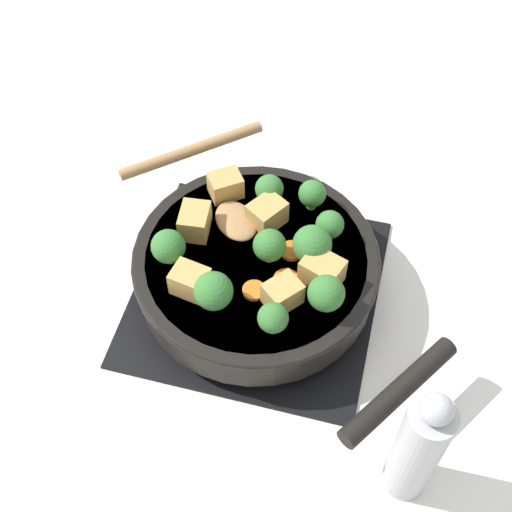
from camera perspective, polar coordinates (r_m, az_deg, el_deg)
ground_plane at (r=0.93m, az=0.00°, el=-2.90°), size 2.40×2.40×0.00m
front_burner_grate at (r=0.92m, az=0.00°, el=-2.49°), size 0.31×0.31×0.03m
skillet_pan at (r=0.88m, az=0.11°, el=-0.99°), size 0.36×0.40×0.05m
wooden_spoon at (r=0.94m, az=-3.58°, el=5.96°), size 0.22×0.21×0.02m
tofu_cube_center_large at (r=0.82m, az=2.13°, el=-3.03°), size 0.05×0.05×0.03m
tofu_cube_near_handle at (r=0.83m, az=5.30°, el=-1.23°), size 0.05×0.06×0.04m
tofu_cube_east_chunk at (r=0.83m, az=-5.29°, el=-2.00°), size 0.04×0.05×0.03m
tofu_cube_west_chunk at (r=0.88m, az=-4.92°, el=2.79°), size 0.05×0.04×0.03m
tofu_cube_back_piece at (r=0.89m, az=1.16°, el=3.34°), size 0.06×0.05×0.03m
tofu_cube_front_piece at (r=0.92m, az=-2.45°, el=5.67°), size 0.05×0.05×0.03m
broccoli_floret_near_spoon at (r=0.79m, az=1.37°, el=-5.00°), size 0.04×0.04×0.04m
broccoli_floret_center_top at (r=0.87m, az=5.92°, el=2.49°), size 0.03×0.03×0.04m
broccoli_floret_east_rim at (r=0.84m, az=4.51°, el=0.92°), size 0.05×0.05×0.05m
broccoli_floret_west_rim at (r=0.80m, az=-3.42°, el=-2.83°), size 0.05×0.05×0.05m
broccoli_floret_north_edge at (r=0.90m, az=4.52°, el=4.96°), size 0.04×0.04×0.04m
broccoli_floret_south_cluster at (r=0.84m, az=1.03°, el=0.67°), size 0.04×0.04×0.05m
broccoli_floret_mid_floret at (r=0.85m, az=-7.03°, el=0.74°), size 0.04×0.04×0.05m
broccoli_floret_small_inner at (r=0.81m, az=5.63°, el=-3.01°), size 0.04×0.04×0.05m
broccoli_floret_tall_stem at (r=0.90m, az=1.07°, el=5.38°), size 0.04×0.04×0.04m
carrot_slice_orange_thin at (r=0.84m, az=2.43°, el=-1.92°), size 0.03×0.03×0.01m
carrot_slice_near_center at (r=0.84m, az=-0.17°, el=-2.77°), size 0.03×0.03×0.01m
carrot_slice_edge_slice at (r=0.87m, az=2.88°, el=0.43°), size 0.03×0.03×0.01m
pepper_mill at (r=0.75m, az=12.85°, el=-14.73°), size 0.05×0.05×0.20m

